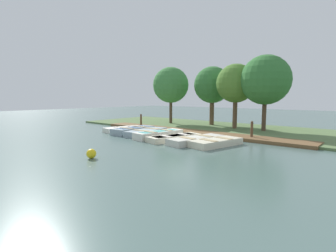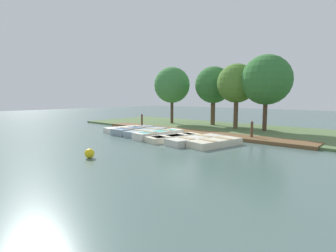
{
  "view_description": "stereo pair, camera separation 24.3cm",
  "coord_description": "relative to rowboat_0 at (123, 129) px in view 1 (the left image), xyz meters",
  "views": [
    {
      "loc": [
        12.85,
        10.29,
        2.5
      ],
      "look_at": [
        0.44,
        -0.34,
        0.65
      ],
      "focal_mm": 28.0,
      "sensor_mm": 36.0,
      "label": 1
    },
    {
      "loc": [
        12.69,
        10.47,
        2.5
      ],
      "look_at": [
        0.44,
        -0.34,
        0.65
      ],
      "focal_mm": 28.0,
      "sensor_mm": 36.0,
      "label": 2
    }
  ],
  "objects": [
    {
      "name": "ground_plane",
      "position": [
        -0.82,
        4.22,
        -0.17
      ],
      "size": [
        80.0,
        80.0,
        0.0
      ],
      "primitive_type": "plane",
      "color": "#4C6660"
    },
    {
      "name": "shore_bank",
      "position": [
        -5.82,
        4.22,
        -0.11
      ],
      "size": [
        8.0,
        24.0,
        0.13
      ],
      "color": "#567042",
      "rests_on": "ground_plane"
    },
    {
      "name": "dock_walkway",
      "position": [
        -2.37,
        4.22,
        -0.08
      ],
      "size": [
        1.59,
        15.58,
        0.19
      ],
      "color": "brown",
      "rests_on": "ground_plane"
    },
    {
      "name": "rowboat_0",
      "position": [
        0.0,
        0.0,
        0.0
      ],
      "size": [
        2.91,
        1.45,
        0.35
      ],
      "rotation": [
        0.0,
        0.0,
        -0.18
      ],
      "color": "silver",
      "rests_on": "ground_plane"
    },
    {
      "name": "rowboat_1",
      "position": [
        0.2,
        1.3,
        0.05
      ],
      "size": [
        3.16,
        1.25,
        0.44
      ],
      "rotation": [
        0.0,
        0.0,
        0.04
      ],
      "color": "#8C9EA8",
      "rests_on": "ground_plane"
    },
    {
      "name": "rowboat_2",
      "position": [
        0.18,
        2.51,
        0.02
      ],
      "size": [
        3.35,
        1.64,
        0.39
      ],
      "rotation": [
        0.0,
        0.0,
        0.16
      ],
      "color": "#8C9EA8",
      "rests_on": "ground_plane"
    },
    {
      "name": "rowboat_3",
      "position": [
        0.49,
        3.89,
        0.05
      ],
      "size": [
        3.31,
        1.38,
        0.44
      ],
      "rotation": [
        0.0,
        0.0,
        -0.13
      ],
      "color": "silver",
      "rests_on": "ground_plane"
    },
    {
      "name": "rowboat_4",
      "position": [
        0.6,
        5.2,
        -0.02
      ],
      "size": [
        3.43,
        1.73,
        0.33
      ],
      "rotation": [
        0.0,
        0.0,
        -0.23
      ],
      "color": "beige",
      "rests_on": "ground_plane"
    },
    {
      "name": "rowboat_5",
      "position": [
        0.51,
        6.66,
        0.01
      ],
      "size": [
        3.55,
        1.73,
        0.37
      ],
      "rotation": [
        0.0,
        0.0,
        -0.2
      ],
      "color": "beige",
      "rests_on": "ground_plane"
    },
    {
      "name": "rowboat_6",
      "position": [
        0.47,
        7.84,
        0.0
      ],
      "size": [
        3.09,
        1.71,
        0.36
      ],
      "rotation": [
        0.0,
        0.0,
        -0.21
      ],
      "color": "beige",
      "rests_on": "ground_plane"
    },
    {
      "name": "mooring_post_near",
      "position": [
        -2.43,
        -0.72,
        0.38
      ],
      "size": [
        0.15,
        0.15,
        1.1
      ],
      "color": "brown",
      "rests_on": "ground_plane"
    },
    {
      "name": "mooring_post_far",
      "position": [
        -2.43,
        8.47,
        0.38
      ],
      "size": [
        0.15,
        0.15,
        1.1
      ],
      "color": "brown",
      "rests_on": "ground_plane"
    },
    {
      "name": "buoy",
      "position": [
        6.16,
        5.4,
        0.02
      ],
      "size": [
        0.39,
        0.39,
        0.39
      ],
      "color": "yellow",
      "rests_on": "ground_plane"
    },
    {
      "name": "park_tree_far_left",
      "position": [
        -5.76,
        -0.4,
        3.31
      ],
      "size": [
        3.13,
        3.13,
        5.06
      ],
      "color": "#4C3828",
      "rests_on": "ground_plane"
    },
    {
      "name": "park_tree_left",
      "position": [
        -6.98,
        3.06,
        3.25
      ],
      "size": [
        3.02,
        3.02,
        4.96
      ],
      "color": "brown",
      "rests_on": "ground_plane"
    },
    {
      "name": "park_tree_center",
      "position": [
        -6.0,
        5.64,
        3.26
      ],
      "size": [
        2.85,
        2.85,
        4.89
      ],
      "color": "brown",
      "rests_on": "ground_plane"
    },
    {
      "name": "park_tree_right",
      "position": [
        -5.96,
        7.83,
        3.43
      ],
      "size": [
        3.37,
        3.37,
        5.3
      ],
      "color": "#4C3828",
      "rests_on": "ground_plane"
    }
  ]
}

